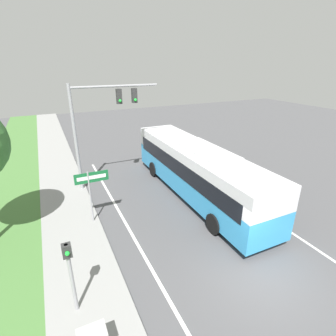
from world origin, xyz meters
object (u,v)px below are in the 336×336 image
at_px(signal_gantry, 100,116).
at_px(street_sign, 91,186).
at_px(bus, 196,168).
at_px(pedestrian_signal, 70,267).

height_order(signal_gantry, street_sign, signal_gantry).
relative_size(bus, signal_gantry, 1.85).
xyz_separation_m(pedestrian_signal, street_sign, (1.60, 5.15, 0.22)).
height_order(bus, street_sign, bus).
bearing_deg(bus, signal_gantry, 141.43).
bearing_deg(street_sign, signal_gantry, 69.69).
relative_size(pedestrian_signal, street_sign, 0.96).
bearing_deg(street_sign, pedestrian_signal, -107.26).
bearing_deg(signal_gantry, street_sign, -110.31).
xyz_separation_m(bus, signal_gantry, (-4.77, 3.80, 2.91)).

